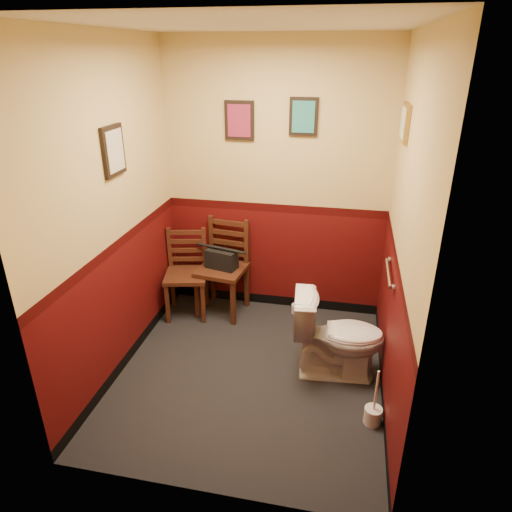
{
  "coord_description": "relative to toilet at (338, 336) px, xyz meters",
  "views": [
    {
      "loc": [
        0.69,
        -3.11,
        2.55
      ],
      "look_at": [
        0.0,
        0.25,
        1.0
      ],
      "focal_mm": 32.0,
      "sensor_mm": 36.0,
      "label": 1
    }
  ],
  "objects": [
    {
      "name": "toilet_brush",
      "position": [
        0.3,
        -0.53,
        -0.3
      ],
      "size": [
        0.13,
        0.13,
        0.48
      ],
      "color": "silver",
      "rests_on": "floor"
    },
    {
      "name": "framed_print_back_b",
      "position": [
        -0.47,
        1.03,
        1.63
      ],
      "size": [
        0.26,
        0.04,
        0.34
      ],
      "color": "black",
      "rests_on": "wall_back"
    },
    {
      "name": "ceiling",
      "position": [
        -0.72,
        -0.15,
        2.33
      ],
      "size": [
        2.2,
        2.4,
        0.0
      ],
      "primitive_type": "cube",
      "rotation": [
        3.14,
        0.0,
        0.0
      ],
      "color": "silver",
      "rests_on": "ground"
    },
    {
      "name": "chair_right",
      "position": [
        -1.21,
        0.84,
        0.12
      ],
      "size": [
        0.52,
        0.52,
        0.99
      ],
      "rotation": [
        0.0,
        0.0,
        -0.13
      ],
      "color": "#432114",
      "rests_on": "floor"
    },
    {
      "name": "toilet",
      "position": [
        0.0,
        0.0,
        0.0
      ],
      "size": [
        0.8,
        0.49,
        0.74
      ],
      "primitive_type": "imported",
      "rotation": [
        0.0,
        0.0,
        1.66
      ],
      "color": "white",
      "rests_on": "floor"
    },
    {
      "name": "floor",
      "position": [
        -0.72,
        -0.15,
        -0.37
      ],
      "size": [
        2.2,
        2.4,
        0.0
      ],
      "primitive_type": "cube",
      "color": "black",
      "rests_on": "ground"
    },
    {
      "name": "tp_stack",
      "position": [
        -0.39,
        0.92,
        -0.29
      ],
      "size": [
        0.22,
        0.12,
        0.19
      ],
      "color": "silver",
      "rests_on": "floor"
    },
    {
      "name": "wall_front",
      "position": [
        -0.72,
        -1.35,
        0.98
      ],
      "size": [
        2.2,
        0.0,
        2.7
      ],
      "primitive_type": "cube",
      "rotation": [
        -1.57,
        0.0,
        0.0
      ],
      "color": "#470A0A",
      "rests_on": "ground"
    },
    {
      "name": "framed_print_right",
      "position": [
        0.36,
        0.45,
        1.68
      ],
      "size": [
        0.04,
        0.34,
        0.28
      ],
      "color": "olive",
      "rests_on": "wall_right"
    },
    {
      "name": "grab_bar",
      "position": [
        0.35,
        0.1,
        0.58
      ],
      "size": [
        0.05,
        0.56,
        0.06
      ],
      "color": "silver",
      "rests_on": "wall_right"
    },
    {
      "name": "chair_left",
      "position": [
        -1.58,
        0.72,
        0.08
      ],
      "size": [
        0.5,
        0.5,
        0.9
      ],
      "rotation": [
        0.0,
        0.0,
        0.22
      ],
      "color": "#432114",
      "rests_on": "floor"
    },
    {
      "name": "framed_print_left",
      "position": [
        -1.8,
        -0.05,
        1.48
      ],
      "size": [
        0.04,
        0.3,
        0.38
      ],
      "color": "black",
      "rests_on": "wall_left"
    },
    {
      "name": "wall_right",
      "position": [
        0.38,
        -0.15,
        0.98
      ],
      "size": [
        0.0,
        2.4,
        2.7
      ],
      "primitive_type": "cube",
      "rotation": [
        1.57,
        0.0,
        -1.57
      ],
      "color": "#470A0A",
      "rests_on": "ground"
    },
    {
      "name": "wall_back",
      "position": [
        -0.72,
        1.05,
        0.98
      ],
      "size": [
        2.2,
        0.0,
        2.7
      ],
      "primitive_type": "cube",
      "rotation": [
        1.57,
        0.0,
        0.0
      ],
      "color": "#470A0A",
      "rests_on": "ground"
    },
    {
      "name": "handbag",
      "position": [
        -1.22,
        0.79,
        0.24
      ],
      "size": [
        0.34,
        0.23,
        0.23
      ],
      "rotation": [
        0.0,
        0.0,
        -0.25
      ],
      "color": "black",
      "rests_on": "chair_right"
    },
    {
      "name": "wall_left",
      "position": [
        -1.82,
        -0.15,
        0.98
      ],
      "size": [
        0.0,
        2.4,
        2.7
      ],
      "primitive_type": "cube",
      "rotation": [
        1.57,
        0.0,
        1.57
      ],
      "color": "#470A0A",
      "rests_on": "ground"
    },
    {
      "name": "framed_print_back_a",
      "position": [
        -1.07,
        1.03,
        1.58
      ],
      "size": [
        0.28,
        0.04,
        0.36
      ],
      "color": "black",
      "rests_on": "wall_back"
    }
  ]
}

